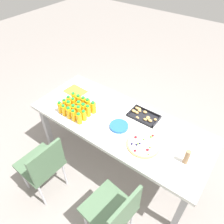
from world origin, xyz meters
TOP-DOWN VIEW (x-y plane):
  - ground_plane at (0.00, 0.00)m, footprint 12.00×12.00m
  - party_table at (0.00, 0.00)m, footprint 2.01×0.82m
  - chair_near_right at (0.47, -0.74)m, footprint 0.44×0.44m
  - chair_near_left at (-0.40, -0.79)m, footprint 0.42×0.42m
  - juice_bottle_0 at (-0.62, -0.28)m, footprint 0.05×0.05m
  - juice_bottle_1 at (-0.55, -0.28)m, footprint 0.05×0.05m
  - juice_bottle_2 at (-0.48, -0.28)m, footprint 0.06×0.06m
  - juice_bottle_3 at (-0.41, -0.28)m, footprint 0.05×0.05m
  - juice_bottle_4 at (-0.33, -0.28)m, footprint 0.06×0.06m
  - juice_bottle_5 at (-0.63, -0.20)m, footprint 0.06×0.06m
  - juice_bottle_6 at (-0.55, -0.21)m, footprint 0.06×0.06m
  - juice_bottle_7 at (-0.48, -0.21)m, footprint 0.06×0.06m
  - juice_bottle_8 at (-0.40, -0.21)m, footprint 0.06×0.06m
  - juice_bottle_9 at (-0.32, -0.21)m, footprint 0.05×0.05m
  - juice_bottle_10 at (-0.63, -0.13)m, footprint 0.05×0.05m
  - juice_bottle_11 at (-0.55, -0.13)m, footprint 0.05×0.05m
  - juice_bottle_12 at (-0.47, -0.13)m, footprint 0.06×0.06m
  - juice_bottle_13 at (-0.39, -0.14)m, footprint 0.06×0.06m
  - juice_bottle_14 at (-0.33, -0.13)m, footprint 0.05×0.05m
  - juice_bottle_15 at (-0.62, -0.06)m, footprint 0.06×0.06m
  - juice_bottle_16 at (-0.55, -0.05)m, footprint 0.06×0.06m
  - juice_bottle_17 at (-0.47, -0.05)m, footprint 0.06×0.06m
  - juice_bottle_18 at (-0.41, -0.05)m, footprint 0.06×0.06m
  - juice_bottle_19 at (-0.32, -0.06)m, footprint 0.06×0.06m
  - fruit_pizza at (0.38, -0.14)m, footprint 0.33×0.33m
  - snack_tray at (0.17, 0.22)m, footprint 0.33×0.20m
  - plate_stack at (0.05, -0.08)m, footprint 0.20×0.20m
  - napkin_stack at (0.77, 0.07)m, footprint 0.15×0.15m
  - cardboard_tube at (0.78, -0.09)m, footprint 0.04×0.04m
  - paper_folder at (-0.76, 0.10)m, footprint 0.27×0.21m

SIDE VIEW (x-z plane):
  - ground_plane at x=0.00m, z-range 0.00..0.00m
  - chair_near_right at x=0.47m, z-range 0.09..0.92m
  - chair_near_left at x=-0.40m, z-range 0.09..0.92m
  - party_table at x=0.00m, z-range 0.30..1.04m
  - paper_folder at x=-0.76m, z-range 0.74..0.74m
  - napkin_stack at x=0.77m, z-range 0.74..0.75m
  - fruit_pizza at x=0.38m, z-range 0.73..0.77m
  - snack_tray at x=0.17m, z-range 0.73..0.77m
  - plate_stack at x=0.05m, z-range 0.74..0.77m
  - juice_bottle_9 at x=-0.32m, z-range 0.73..0.87m
  - juice_bottle_7 at x=-0.48m, z-range 0.73..0.87m
  - juice_bottle_12 at x=-0.47m, z-range 0.73..0.87m
  - juice_bottle_10 at x=-0.63m, z-range 0.73..0.87m
  - juice_bottle_5 at x=-0.63m, z-range 0.73..0.87m
  - juice_bottle_15 at x=-0.62m, z-range 0.73..0.87m
  - juice_bottle_16 at x=-0.55m, z-range 0.73..0.87m
  - juice_bottle_4 at x=-0.33m, z-range 0.73..0.87m
  - juice_bottle_13 at x=-0.39m, z-range 0.73..0.87m
  - juice_bottle_17 at x=-0.47m, z-range 0.73..0.87m
  - juice_bottle_11 at x=-0.55m, z-range 0.73..0.88m
  - juice_bottle_1 at x=-0.55m, z-range 0.73..0.88m
  - juice_bottle_2 at x=-0.48m, z-range 0.73..0.88m
  - juice_bottle_3 at x=-0.41m, z-range 0.73..0.88m
  - juice_bottle_14 at x=-0.33m, z-range 0.73..0.88m
  - juice_bottle_0 at x=-0.62m, z-range 0.73..0.88m
  - juice_bottle_6 at x=-0.55m, z-range 0.73..0.88m
  - juice_bottle_19 at x=-0.32m, z-range 0.73..0.88m
  - juice_bottle_18 at x=-0.41m, z-range 0.73..0.88m
  - juice_bottle_8 at x=-0.40m, z-range 0.73..0.88m
  - cardboard_tube at x=0.78m, z-range 0.74..0.90m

